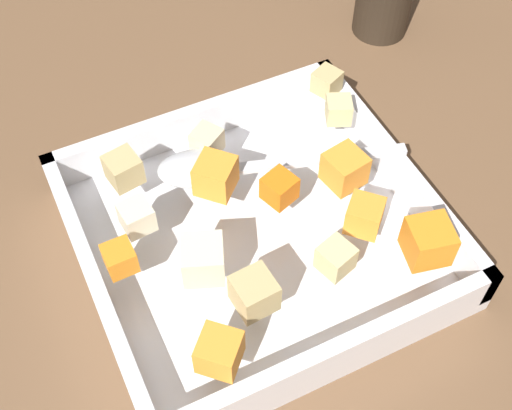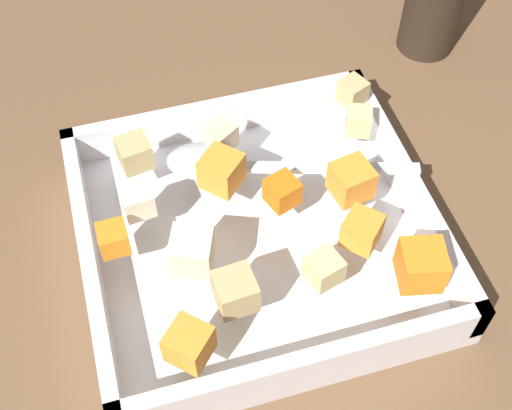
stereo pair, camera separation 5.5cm
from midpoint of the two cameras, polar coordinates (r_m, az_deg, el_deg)
name	(u,v)px [view 1 (the left image)]	position (r m, az deg, el deg)	size (l,w,h in m)	color
ground_plane	(240,239)	(0.61, -3.93, -3.02)	(4.00, 4.00, 0.00)	brown
baking_dish	(256,237)	(0.59, -2.67, -2.91)	(0.29, 0.28, 0.05)	silver
carrot_chunk_mid_left	(120,258)	(0.54, -14.27, -4.56)	(0.02, 0.02, 0.02)	orange
carrot_chunk_near_left	(345,169)	(0.57, 4.71, 2.87)	(0.03, 0.03, 0.03)	orange
carrot_chunk_under_handle	(219,352)	(0.48, -6.43, -12.39)	(0.03, 0.03, 0.03)	orange
carrot_chunk_corner_sw	(216,176)	(0.57, -6.20, 2.28)	(0.03, 0.03, 0.03)	orange
carrot_chunk_back_center	(279,188)	(0.56, -0.84, 1.22)	(0.02, 0.02, 0.02)	orange
carrot_chunk_far_left	(428,241)	(0.53, 11.40, -3.21)	(0.03, 0.03, 0.03)	orange
carrot_chunk_heap_side	(364,216)	(0.54, 6.24, -1.09)	(0.03, 0.03, 0.03)	orange
potato_chunk_center	(137,217)	(0.56, -12.80, -1.18)	(0.02, 0.02, 0.02)	beige
potato_chunk_corner_se	(254,293)	(0.50, -3.32, -7.60)	(0.03, 0.03, 0.03)	tan
potato_chunk_corner_nw	(123,169)	(0.59, -13.72, 2.75)	(0.03, 0.03, 0.03)	tan
potato_chunk_corner_ne	(336,258)	(0.52, 3.70, -4.68)	(0.02, 0.02, 0.02)	#E0CC89
potato_chunk_mid_right	(327,82)	(0.65, 3.51, 10.15)	(0.02, 0.02, 0.02)	tan
potato_chunk_near_right	(210,140)	(0.60, -6.54, 5.25)	(0.02, 0.02, 0.02)	beige
potato_chunk_front_center	(203,260)	(0.52, -7.52, -4.78)	(0.03, 0.03, 0.03)	beige
potato_chunk_near_spoon	(339,110)	(0.62, 4.42, 7.81)	(0.02, 0.02, 0.02)	#E0CC89
serving_spoon	(212,167)	(0.58, -6.43, 3.01)	(0.22, 0.09, 0.02)	silver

